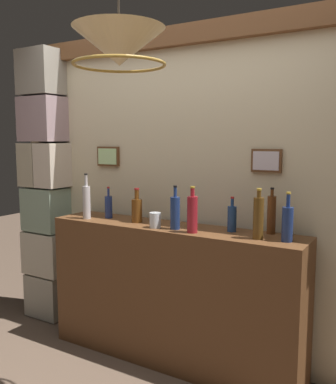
{
  "coord_description": "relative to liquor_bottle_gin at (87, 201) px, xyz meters",
  "views": [
    {
      "loc": [
        1.48,
        -1.69,
        1.62
      ],
      "look_at": [
        0.0,
        0.78,
        1.25
      ],
      "focal_mm": 39.45,
      "sensor_mm": 36.0,
      "label": 1
    }
  ],
  "objects": [
    {
      "name": "liquor_bottle_port",
      "position": [
        1.53,
        0.07,
        -0.02
      ],
      "size": [
        0.07,
        0.07,
        0.3
      ],
      "color": "navy",
      "rests_on": "bar_shelf_unit"
    },
    {
      "name": "liquor_bottle_tequila",
      "position": [
        0.93,
        -0.01,
        -0.01
      ],
      "size": [
        0.07,
        0.07,
        0.31
      ],
      "color": "maroon",
      "rests_on": "bar_shelf_unit"
    },
    {
      "name": "liquor_bottle_gin",
      "position": [
        0.0,
        0.0,
        0.0
      ],
      "size": [
        0.06,
        0.06,
        0.35
      ],
      "color": "silver",
      "rests_on": "bar_shelf_unit"
    },
    {
      "name": "glass_tumbler_rocks",
      "position": [
        0.63,
        -0.01,
        -0.08
      ],
      "size": [
        0.08,
        0.08,
        0.11
      ],
      "color": "silver",
      "rests_on": "bar_shelf_unit"
    },
    {
      "name": "liquor_bottle_brandy",
      "position": [
        1.36,
        0.04,
        -0.0
      ],
      "size": [
        0.07,
        0.07,
        0.31
      ],
      "color": "#593B16",
      "rests_on": "bar_shelf_unit"
    },
    {
      "name": "liquor_bottle_rum",
      "position": [
        0.78,
        0.02,
        -0.02
      ],
      "size": [
        0.07,
        0.07,
        0.3
      ],
      "color": "navy",
      "rests_on": "bar_shelf_unit"
    },
    {
      "name": "liquor_bottle_rye",
      "position": [
        1.38,
        0.22,
        -0.01
      ],
      "size": [
        0.06,
        0.06,
        0.3
      ],
      "color": "#5E3216",
      "rests_on": "bar_shelf_unit"
    },
    {
      "name": "liquor_bottle_amaro",
      "position": [
        1.14,
        0.15,
        -0.05
      ],
      "size": [
        0.06,
        0.06,
        0.23
      ],
      "color": "navy",
      "rests_on": "bar_shelf_unit"
    },
    {
      "name": "pendant_lamp",
      "position": [
        0.84,
        -0.67,
        0.93
      ],
      "size": [
        0.48,
        0.48,
        0.52
      ],
      "color": "beige"
    },
    {
      "name": "liquor_bottle_bourbon",
      "position": [
        0.12,
        0.11,
        -0.05
      ],
      "size": [
        0.06,
        0.06,
        0.25
      ],
      "color": "navy",
      "rests_on": "bar_shelf_unit"
    },
    {
      "name": "bar_shelf_unit",
      "position": [
        0.71,
        0.09,
        -0.64
      ],
      "size": [
        1.91,
        0.38,
        1.0
      ],
      "primitive_type": "cube",
      "color": "brown",
      "rests_on": "ground"
    },
    {
      "name": "stone_pillar",
      "position": [
        -0.66,
        0.22,
        0.04
      ],
      "size": [
        0.42,
        0.32,
        2.36
      ],
      "color": "#A09B8C",
      "rests_on": "ground"
    },
    {
      "name": "liquor_bottle_scotch",
      "position": [
        0.41,
        0.09,
        -0.04
      ],
      "size": [
        0.08,
        0.08,
        0.26
      ],
      "color": "brown",
      "rests_on": "bar_shelf_unit"
    },
    {
      "name": "panelled_rear_partition",
      "position": [
        0.71,
        0.36,
        0.15
      ],
      "size": [
        3.35,
        0.15,
        2.43
      ],
      "color": "beige",
      "rests_on": "ground"
    }
  ]
}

